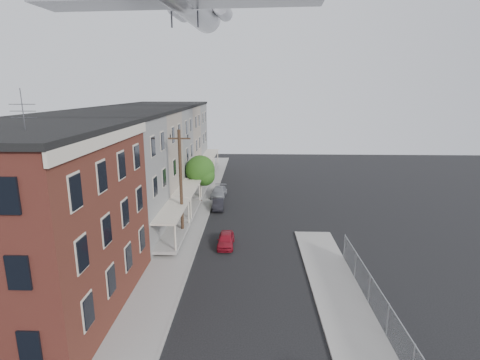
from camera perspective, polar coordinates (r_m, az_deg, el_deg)
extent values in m
cube|color=gray|center=(37.98, -6.92, -4.97)|extent=(3.00, 62.00, 0.12)
cube|color=gray|center=(21.92, 16.51, -20.27)|extent=(3.00, 26.00, 0.12)
cube|color=gray|center=(37.78, -4.74, -5.00)|extent=(0.15, 62.00, 0.14)
cube|color=gray|center=(21.61, 12.54, -20.51)|extent=(0.15, 26.00, 0.14)
cube|color=#3B1312|center=(23.33, -30.03, -5.96)|extent=(10.00, 12.00, 10.00)
cube|color=black|center=(22.32, -31.59, 6.65)|extent=(10.30, 12.30, 0.30)
cube|color=beige|center=(20.04, -19.15, 6.04)|extent=(0.16, 12.20, 0.60)
cylinder|color=#515156|center=(19.50, -30.19, 9.07)|extent=(0.04, 0.04, 2.00)
cube|color=slate|center=(31.42, -21.08, -0.36)|extent=(10.00, 7.00, 10.00)
cube|color=black|center=(30.68, -21.90, 9.02)|extent=(10.25, 7.00, 0.30)
cube|color=gray|center=(30.99, -10.15, -8.47)|extent=(1.80, 6.40, 0.25)
cube|color=beige|center=(30.25, -10.33, -4.61)|extent=(1.90, 6.50, 0.15)
cube|color=#756D5C|center=(37.81, -17.04, 2.19)|extent=(10.00, 7.00, 10.00)
cube|color=black|center=(37.19, -17.59, 9.99)|extent=(10.25, 7.00, 0.30)
cube|color=gray|center=(37.45, -7.96, -4.48)|extent=(1.80, 6.40, 0.25)
cube|color=beige|center=(36.83, -8.08, -1.23)|extent=(1.90, 6.50, 0.15)
cube|color=slate|center=(44.38, -14.17, 3.99)|extent=(10.00, 7.00, 10.00)
cube|color=black|center=(43.85, -14.57, 10.63)|extent=(10.25, 7.00, 0.30)
cube|color=gray|center=(44.07, -6.44, -1.67)|extent=(1.80, 6.40, 0.25)
cube|color=beige|center=(43.55, -6.52, 1.12)|extent=(1.90, 6.50, 0.15)
cube|color=#756D5C|center=(51.06, -12.04, 5.31)|extent=(10.00, 7.00, 10.00)
cube|color=black|center=(50.61, -12.34, 11.09)|extent=(10.25, 7.00, 0.30)
cube|color=gray|center=(50.80, -5.32, 0.40)|extent=(1.80, 6.40, 0.25)
cube|color=beige|center=(50.35, -5.38, 2.84)|extent=(1.90, 6.50, 0.15)
cube|color=slate|center=(57.82, -10.40, 6.32)|extent=(10.00, 7.00, 10.00)
cube|color=black|center=(57.42, -10.63, 11.42)|extent=(10.25, 7.00, 0.30)
cube|color=gray|center=(57.59, -4.47, 1.99)|extent=(1.80, 6.40, 0.25)
cube|color=beige|center=(57.19, -4.51, 4.14)|extent=(1.90, 6.50, 0.15)
cylinder|color=gray|center=(21.07, 21.57, -19.33)|extent=(0.06, 0.06, 1.90)
cylinder|color=gray|center=(23.50, 19.09, -15.48)|extent=(0.06, 0.06, 1.90)
cylinder|color=gray|center=(26.05, 17.16, -12.34)|extent=(0.06, 0.06, 1.90)
cylinder|color=gray|center=(28.69, 15.61, -9.76)|extent=(0.06, 0.06, 1.90)
cube|color=gray|center=(20.61, 21.80, -17.22)|extent=(0.04, 18.00, 0.04)
cube|color=gray|center=(21.07, 21.57, -19.33)|extent=(0.02, 18.00, 1.80)
cylinder|color=black|center=(31.07, -8.99, -0.70)|extent=(0.26, 0.26, 9.00)
cube|color=black|center=(30.37, -9.25, 6.26)|extent=(1.80, 0.12, 0.12)
cylinder|color=black|center=(30.49, -10.57, 6.62)|extent=(0.08, 0.08, 0.25)
cylinder|color=black|center=(30.22, -7.96, 6.66)|extent=(0.08, 0.08, 0.25)
cylinder|color=black|center=(41.42, -6.00, -1.72)|extent=(0.24, 0.24, 2.40)
sphere|color=#194913|center=(40.86, -6.08, 1.53)|extent=(3.20, 3.20, 3.20)
sphere|color=#194913|center=(40.62, -5.42, 0.66)|extent=(2.24, 2.24, 2.24)
imported|color=maroon|center=(29.94, -2.18, -9.09)|extent=(1.28, 3.16, 1.08)
imported|color=black|center=(38.99, -3.35, -3.65)|extent=(1.38, 3.38, 1.09)
imported|color=gray|center=(43.31, -3.26, -1.85)|extent=(1.81, 4.03, 1.15)
cone|color=white|center=(46.62, -5.02, 23.25)|extent=(3.32, 3.14, 3.12)
cube|color=#939399|center=(33.79, -9.59, 25.19)|extent=(23.66, 5.71, 0.34)
cylinder|color=#939399|center=(43.87, -9.24, 24.02)|extent=(1.83, 4.00, 1.56)
cylinder|color=#939399|center=(42.96, -2.59, 24.39)|extent=(1.83, 4.00, 1.56)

